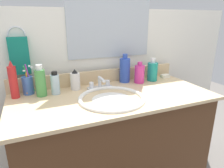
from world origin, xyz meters
The scene contains 18 objects.
vanity_cabinet centered at (0.00, 0.00, 0.39)m, with size 1.13×0.50×0.78m, color #4C2D19.
countertop centered at (0.00, 0.00, 0.79)m, with size 1.17×0.54×0.02m, color #D1B284.
backsplash centered at (0.00, 0.26, 0.85)m, with size 1.17×0.02×0.09m, color #D1B284.
back_wall centered at (0.00, 0.32, 0.65)m, with size 2.27×0.04×1.30m, color white.
mirror_panel centered at (0.10, 0.30, 1.25)m, with size 0.60×0.01×0.56m, color #B2BCC6.
towel_ring centered at (-0.49, 0.30, 1.14)m, with size 0.10×0.10×0.01m, color silver.
hand_towel centered at (-0.49, 0.28, 1.02)m, with size 0.11×0.04×0.22m, color #147260.
sink_basin centered at (-0.04, -0.05, 0.77)m, with size 0.38×0.38×0.11m.
faucet centered at (-0.04, 0.14, 0.83)m, with size 0.16×0.10×0.08m.
bottle_shampoo_blue centered at (0.18, 0.21, 0.89)m, with size 0.07×0.07×0.20m.
bottle_mouthwash_teal centered at (0.37, 0.17, 0.87)m, with size 0.07×0.07×0.16m.
bottle_toner_green centered at (-0.39, 0.15, 0.89)m, with size 0.06×0.06×0.19m.
bottle_lotion_white centered at (-0.18, 0.19, 0.86)m, with size 0.06×0.06×0.13m.
bottle_gel_clear centered at (-0.31, 0.15, 0.87)m, with size 0.05×0.05×0.14m.
bottle_soap_pink centered at (0.26, 0.16, 0.87)m, with size 0.07×0.07×0.15m.
bottle_spray_red centered at (-0.53, 0.18, 0.90)m, with size 0.05×0.05×0.22m.
cup_blue_plastic centered at (-0.46, 0.21, 0.86)m, with size 0.07×0.07×0.18m.
soap_bar centered at (0.51, 0.19, 0.82)m, with size 0.06×0.04×0.02m, color white.
Camera 1 is at (-0.44, -1.02, 1.23)m, focal length 32.26 mm.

